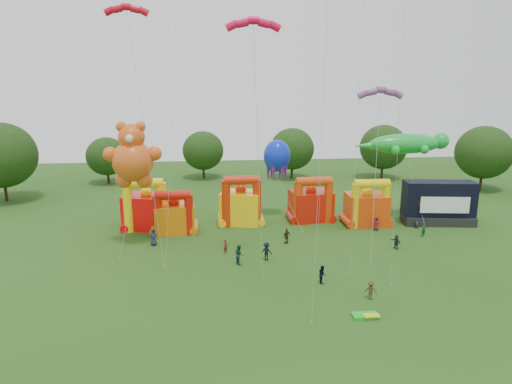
{
  "coord_description": "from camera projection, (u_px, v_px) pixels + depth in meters",
  "views": [
    {
      "loc": [
        -7.4,
        -27.07,
        17.4
      ],
      "look_at": [
        -2.71,
        18.0,
        6.75
      ],
      "focal_mm": 32.0,
      "sensor_mm": 36.0,
      "label": 1
    }
  ],
  "objects": [
    {
      "name": "bouncy_castle_3",
      "position": [
        311.0,
        203.0,
        59.65
      ],
      "size": [
        5.58,
        4.7,
        6.08
      ],
      "color": "red",
      "rests_on": "ground"
    },
    {
      "name": "bouncy_castle_2",
      "position": [
        241.0,
        205.0,
        58.21
      ],
      "size": [
        5.7,
        4.95,
        6.5
      ],
      "color": "yellow",
      "rests_on": "ground"
    },
    {
      "name": "spectator_5",
      "position": [
        396.0,
        242.0,
        49.53
      ],
      "size": [
        0.97,
        1.56,
        1.6
      ],
      "primitive_type": "imported",
      "rotation": [
        0.0,
        0.0,
        5.07
      ],
      "color": "#24273C",
      "rests_on": "ground"
    },
    {
      "name": "spectator_4",
      "position": [
        287.0,
        236.0,
        51.12
      ],
      "size": [
        1.12,
        0.9,
        1.78
      ],
      "primitive_type": "imported",
      "rotation": [
        0.0,
        0.0,
        3.66
      ],
      "color": "#382916",
      "rests_on": "ground"
    },
    {
      "name": "spectator_7",
      "position": [
        424.0,
        229.0,
        53.57
      ],
      "size": [
        0.76,
        0.72,
        1.75
      ],
      "primitive_type": "imported",
      "rotation": [
        0.0,
        0.0,
        0.66
      ],
      "color": "#173A26",
      "rests_on": "ground"
    },
    {
      "name": "spectator_9",
      "position": [
        371.0,
        290.0,
        37.83
      ],
      "size": [
        1.19,
        0.97,
        1.61
      ],
      "primitive_type": "imported",
      "rotation": [
        0.0,
        0.0,
        2.72
      ],
      "color": "#3F3419",
      "rests_on": "ground"
    },
    {
      "name": "parafoil_kites",
      "position": [
        242.0,
        149.0,
        45.85
      ],
      "size": [
        30.95,
        11.84,
        26.12
      ],
      "color": "#EB0B3D",
      "rests_on": "ground"
    },
    {
      "name": "bouncy_castle_0",
      "position": [
        147.0,
        209.0,
        56.31
      ],
      "size": [
        6.01,
        5.26,
        6.58
      ],
      "color": "red",
      "rests_on": "ground"
    },
    {
      "name": "spectator_0",
      "position": [
        153.0,
        237.0,
        50.53
      ],
      "size": [
        1.08,
        0.83,
        1.95
      ],
      "primitive_type": "imported",
      "rotation": [
        0.0,
        0.0,
        0.24
      ],
      "color": "#23263B",
      "rests_on": "ground"
    },
    {
      "name": "bouncy_castle_1",
      "position": [
        174.0,
        216.0,
        54.84
      ],
      "size": [
        4.99,
        4.13,
        5.42
      ],
      "color": "#CE6A0B",
      "rests_on": "ground"
    },
    {
      "name": "spectator_3",
      "position": [
        267.0,
        251.0,
        46.25
      ],
      "size": [
        1.39,
        1.15,
        1.87
      ],
      "primitive_type": "imported",
      "rotation": [
        0.0,
        0.0,
        2.69
      ],
      "color": "black",
      "rests_on": "ground"
    },
    {
      "name": "teddy_bear_kite",
      "position": [
        131.0,
        174.0,
        48.46
      ],
      "size": [
        6.17,
        6.35,
        13.79
      ],
      "color": "#E05518",
      "rests_on": "ground"
    },
    {
      "name": "spectator_8",
      "position": [
        322.0,
        274.0,
        40.95
      ],
      "size": [
        0.64,
        0.81,
        1.66
      ],
      "primitive_type": "imported",
      "rotation": [
        0.0,
        0.0,
        1.56
      ],
      "color": "black",
      "rests_on": "ground"
    },
    {
      "name": "bouncy_castle_4",
      "position": [
        367.0,
        207.0,
        57.87
      ],
      "size": [
        5.14,
        4.18,
        6.16
      ],
      "color": "#E8400C",
      "rests_on": "ground"
    },
    {
      "name": "spectator_6",
      "position": [
        376.0,
        223.0,
        55.87
      ],
      "size": [
        0.88,
        0.61,
        1.71
      ],
      "primitive_type": "imported",
      "rotation": [
        0.0,
        0.0,
        6.36
      ],
      "color": "maroon",
      "rests_on": "ground"
    },
    {
      "name": "spectator_2",
      "position": [
        239.0,
        254.0,
        45.29
      ],
      "size": [
        0.97,
        1.12,
        1.98
      ],
      "primitive_type": "imported",
      "rotation": [
        0.0,
        0.0,
        1.83
      ],
      "color": "#163728",
      "rests_on": "ground"
    },
    {
      "name": "diamond_kites",
      "position": [
        314.0,
        102.0,
        42.05
      ],
      "size": [
        22.93,
        21.74,
        38.47
      ],
      "color": "red",
      "rests_on": "ground"
    },
    {
      "name": "ground",
      "position": [
        323.0,
        348.0,
        30.93
      ],
      "size": [
        160.0,
        160.0,
        0.0
      ],
      "primitive_type": "plane",
      "color": "#234814",
      "rests_on": "ground"
    },
    {
      "name": "octopus_kite",
      "position": [
        284.0,
        185.0,
        58.9
      ],
      "size": [
        3.97,
        9.44,
        10.52
      ],
      "color": "#0D29CF",
      "rests_on": "ground"
    },
    {
      "name": "stage_trailer",
      "position": [
        438.0,
        203.0,
        58.29
      ],
      "size": [
        9.15,
        4.47,
        5.54
      ],
      "color": "black",
      "rests_on": "ground"
    },
    {
      "name": "tree_ring",
      "position": [
        306.0,
        259.0,
        29.99
      ],
      "size": [
        126.76,
        128.9,
        12.07
      ],
      "color": "#352314",
      "rests_on": "ground"
    },
    {
      "name": "gecko_kite",
      "position": [
        409.0,
        162.0,
        58.28
      ],
      "size": [
        12.63,
        7.82,
        11.45
      ],
      "color": "green",
      "rests_on": "ground"
    },
    {
      "name": "spectator_1",
      "position": [
        226.0,
        246.0,
        48.16
      ],
      "size": [
        0.67,
        0.68,
        1.58
      ],
      "primitive_type": "imported",
      "rotation": [
        0.0,
        0.0,
        0.85
      ],
      "color": "#5F291B",
      "rests_on": "ground"
    },
    {
      "name": "folded_kite_bundle",
      "position": [
        366.0,
        315.0,
        35.02
      ],
      "size": [
        2.01,
        1.12,
        0.31
      ],
      "color": "green",
      "rests_on": "ground"
    }
  ]
}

